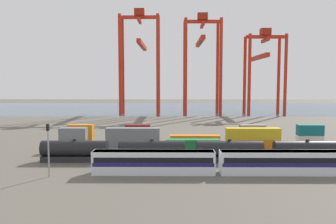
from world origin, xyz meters
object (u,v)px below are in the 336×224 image
(freight_tank_row, at_px, (229,151))
(signal_mast, at_px, (48,143))
(shipping_container_4, at_px, (193,145))
(gantry_crane_east, at_px, (263,63))
(gantry_crane_central, at_px, (202,53))
(gantry_crane_west, at_px, (140,52))
(passenger_train, at_px, (281,161))
(shipping_container_11, at_px, (195,140))

(freight_tank_row, distance_m, signal_mast, 33.35)
(shipping_container_4, relative_size, gantry_crane_east, 0.29)
(gantry_crane_central, xyz_separation_m, gantry_crane_east, (30.48, -0.05, -4.81))
(signal_mast, relative_size, gantry_crane_east, 0.21)
(signal_mast, xyz_separation_m, gantry_crane_central, (35.01, 116.55, 24.54))
(gantry_crane_west, distance_m, gantry_crane_east, 61.19)
(passenger_train, bearing_deg, signal_mast, -176.90)
(shipping_container_11, distance_m, gantry_crane_central, 93.39)
(freight_tank_row, bearing_deg, shipping_container_11, 107.87)
(gantry_crane_east, bearing_deg, shipping_container_11, -114.23)
(freight_tank_row, relative_size, shipping_container_4, 6.05)
(gantry_crane_west, height_order, gantry_crane_east, gantry_crane_west)
(passenger_train, height_order, shipping_container_11, passenger_train)
(gantry_crane_west, relative_size, gantry_crane_central, 1.04)
(shipping_container_4, xyz_separation_m, gantry_crane_west, (-20.29, 95.01, 29.31))
(gantry_crane_west, bearing_deg, signal_mast, -92.22)
(passenger_train, bearing_deg, gantry_crane_east, 76.67)
(signal_mast, bearing_deg, passenger_train, 3.10)
(signal_mast, xyz_separation_m, shipping_container_11, (25.75, 28.19, -4.26))
(signal_mast, xyz_separation_m, shipping_container_4, (24.82, 21.98, -4.26))
(gantry_crane_west, bearing_deg, gantry_crane_east, -0.45)
(signal_mast, bearing_deg, freight_tank_row, 19.56)
(passenger_train, height_order, gantry_crane_central, gantry_crane_central)
(passenger_train, height_order, signal_mast, signal_mast)
(shipping_container_4, xyz_separation_m, gantry_crane_central, (10.19, 94.57, 28.79))
(freight_tank_row, distance_m, shipping_container_11, 17.97)
(shipping_container_11, height_order, gantry_crane_east, gantry_crane_east)
(passenger_train, relative_size, signal_mast, 7.28)
(signal_mast, height_order, shipping_container_4, signal_mast)
(freight_tank_row, bearing_deg, gantry_crane_west, 104.17)
(gantry_crane_central, bearing_deg, gantry_crane_west, 179.19)
(shipping_container_11, xyz_separation_m, gantry_crane_east, (39.74, 88.31, 23.98))
(gantry_crane_west, bearing_deg, freight_tank_row, -75.83)
(freight_tank_row, xyz_separation_m, gantry_crane_west, (-26.73, 105.88, 28.48))
(shipping_container_11, bearing_deg, gantry_crane_east, 65.77)
(shipping_container_4, relative_size, shipping_container_11, 1.00)
(shipping_container_4, height_order, shipping_container_11, same)
(signal_mast, xyz_separation_m, gantry_crane_west, (4.53, 116.98, 25.05))
(freight_tank_row, relative_size, shipping_container_11, 6.05)
(gantry_crane_east, bearing_deg, gantry_crane_west, 179.55)
(passenger_train, xyz_separation_m, gantry_crane_central, (-3.37, 114.47, 27.95))
(gantry_crane_central, bearing_deg, shipping_container_11, -95.98)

